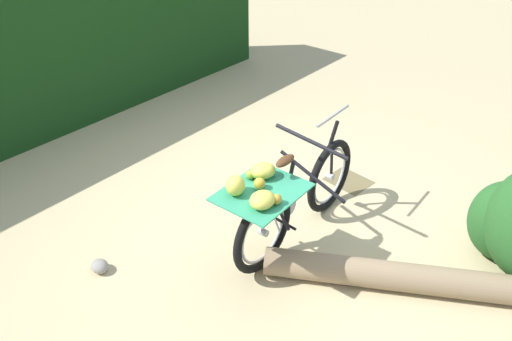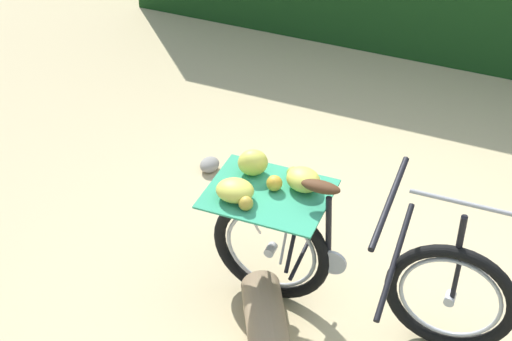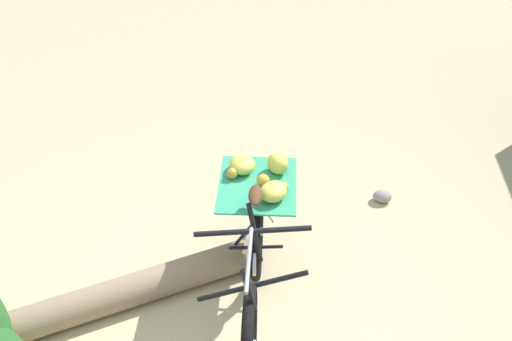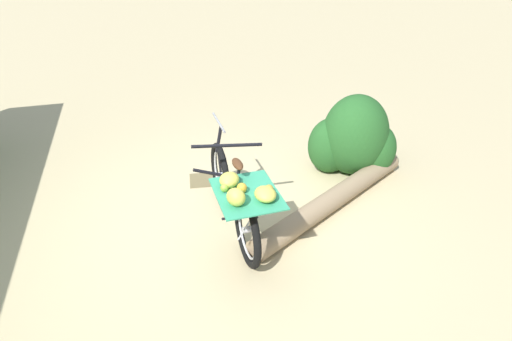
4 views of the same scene
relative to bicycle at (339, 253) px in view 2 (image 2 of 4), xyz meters
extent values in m
plane|color=#C6B284|center=(-0.25, 0.18, -0.47)|extent=(60.00, 60.00, 0.00)
torus|color=black|center=(-0.09, 0.64, -0.11)|extent=(0.18, 0.73, 0.73)
torus|color=#B7B7BC|center=(-0.09, 0.64, -0.11)|extent=(0.11, 0.56, 0.57)
cylinder|color=#B7B7BC|center=(-0.09, 0.64, -0.11)|extent=(0.09, 0.07, 0.06)
torus|color=black|center=(0.06, -0.40, -0.11)|extent=(0.18, 0.73, 0.73)
torus|color=#B7B7BC|center=(0.06, -0.40, -0.11)|extent=(0.11, 0.56, 0.57)
cylinder|color=#B7B7BC|center=(0.06, -0.40, -0.11)|extent=(0.09, 0.07, 0.06)
cylinder|color=black|center=(-0.04, 0.31, 0.06)|extent=(0.70, 0.14, 0.30)
cylinder|color=black|center=(-0.03, 0.25, 0.45)|extent=(0.71, 0.14, 0.11)
cylinder|color=black|center=(0.01, -0.07, 0.16)|extent=(0.12, 0.05, 0.49)
cylinder|color=black|center=(0.04, -0.21, -0.09)|extent=(0.38, 0.08, 0.05)
cylinder|color=black|center=(0.04, -0.25, 0.12)|extent=(0.32, 0.07, 0.47)
cylinder|color=black|center=(-0.09, 0.65, 0.04)|extent=(0.05, 0.03, 0.30)
cylinder|color=black|center=(-0.09, 0.63, 0.34)|extent=(0.10, 0.05, 0.30)
cylinder|color=gray|center=(-0.08, 0.60, 0.55)|extent=(0.10, 0.52, 0.02)
ellipsoid|color=#4C2D19|center=(0.02, -0.13, 0.44)|extent=(0.12, 0.23, 0.06)
cylinder|color=#B7B7BC|center=(0.01, -0.03, -0.08)|extent=(0.04, 0.16, 0.16)
cylinder|color=#B7B7BC|center=(0.05, -0.31, 0.08)|extent=(0.20, 0.05, 0.39)
cylinder|color=#B7B7BC|center=(0.08, -0.52, 0.08)|extent=(0.24, 0.05, 0.39)
cube|color=brown|center=(0.07, -0.42, 0.28)|extent=(0.52, 0.66, 0.02)
cube|color=#33936B|center=(0.07, -0.42, 0.30)|extent=(0.63, 0.75, 0.01)
ellipsoid|color=#CCC64C|center=(0.20, -0.55, 0.37)|extent=(0.23, 0.25, 0.12)
ellipsoid|color=#CCC64C|center=(-0.05, -0.59, 0.38)|extent=(0.22, 0.23, 0.15)
ellipsoid|color=#CCC64C|center=(-0.07, -0.28, 0.37)|extent=(0.23, 0.25, 0.12)
sphere|color=gold|center=(0.02, -0.41, 0.35)|extent=(0.09, 0.09, 0.09)
sphere|color=#B29333|center=(0.25, -0.46, 0.35)|extent=(0.08, 0.08, 0.08)
sphere|color=#8CAD38|center=(-0.12, -0.37, 0.35)|extent=(0.07, 0.07, 0.07)
ellipsoid|color=gray|center=(-0.83, -1.44, -0.42)|extent=(0.16, 0.14, 0.10)
camera|label=1|loc=(2.31, -2.62, 2.51)|focal=35.14mm
camera|label=2|loc=(3.00, 1.23, 2.91)|focal=53.74mm
camera|label=3|loc=(-0.65, 3.24, 3.03)|focal=46.55mm
camera|label=4|loc=(-0.35, -3.55, 2.34)|focal=30.23mm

